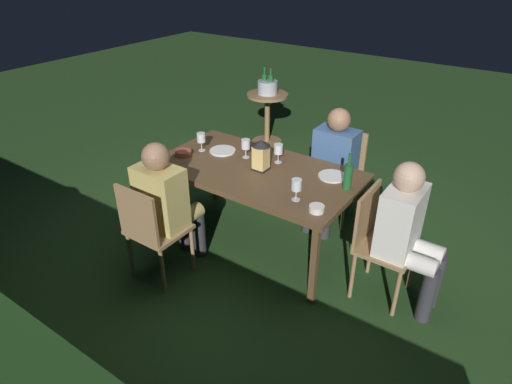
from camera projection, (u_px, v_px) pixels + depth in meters
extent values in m
plane|color=#26471E|center=(256.00, 241.00, 4.04)|extent=(16.00, 16.00, 0.00)
cube|color=brown|center=(256.00, 171.00, 3.68)|extent=(1.72, 0.94, 0.04)
cube|color=brown|center=(358.00, 216.00, 3.77)|extent=(0.05, 0.05, 0.71)
cube|color=brown|center=(215.00, 169.00, 4.55)|extent=(0.05, 0.05, 0.71)
cube|color=brown|center=(314.00, 265.00, 3.19)|extent=(0.05, 0.05, 0.71)
cube|color=brown|center=(159.00, 202.00, 3.97)|extent=(0.05, 0.05, 0.71)
cube|color=#9E7A51|center=(387.00, 247.00, 3.25)|extent=(0.40, 0.42, 0.03)
cube|color=#9E7A51|center=(367.00, 214.00, 3.23)|extent=(0.03, 0.40, 0.42)
cylinder|color=#9E7A51|center=(412.00, 267.00, 3.40)|extent=(0.03, 0.03, 0.42)
cylinder|color=#9E7A51|center=(396.00, 293.00, 3.15)|extent=(0.03, 0.03, 0.42)
cylinder|color=#9E7A51|center=(370.00, 252.00, 3.57)|extent=(0.03, 0.03, 0.42)
cylinder|color=#9E7A51|center=(352.00, 275.00, 3.31)|extent=(0.03, 0.03, 0.42)
cube|color=white|center=(401.00, 220.00, 3.09)|extent=(0.24, 0.38, 0.50)
sphere|color=#D1A889|center=(409.00, 177.00, 2.92)|extent=(0.21, 0.21, 0.21)
cylinder|color=white|center=(418.00, 248.00, 3.20)|extent=(0.36, 0.13, 0.13)
cylinder|color=white|center=(411.00, 260.00, 3.07)|extent=(0.36, 0.13, 0.13)
cylinder|color=#333338|center=(434.00, 281.00, 3.24)|extent=(0.11, 0.11, 0.45)
cylinder|color=#333338|center=(427.00, 295.00, 3.11)|extent=(0.11, 0.11, 0.45)
cube|color=#9E7A51|center=(159.00, 229.00, 3.45)|extent=(0.42, 0.40, 0.03)
cube|color=#9E7A51|center=(137.00, 216.00, 3.21)|extent=(0.40, 0.03, 0.42)
cylinder|color=#9E7A51|center=(161.00, 235.00, 3.78)|extent=(0.03, 0.03, 0.42)
cylinder|color=#9E7A51|center=(192.00, 249.00, 3.60)|extent=(0.03, 0.03, 0.42)
cylinder|color=#9E7A51|center=(131.00, 255.00, 3.53)|extent=(0.03, 0.03, 0.42)
cylinder|color=#9E7A51|center=(163.00, 271.00, 3.35)|extent=(0.03, 0.03, 0.42)
cube|color=tan|center=(161.00, 197.00, 3.37)|extent=(0.38, 0.24, 0.50)
sphere|color=#997051|center=(156.00, 157.00, 3.20)|extent=(0.21, 0.21, 0.21)
cylinder|color=tan|center=(168.00, 212.00, 3.63)|extent=(0.13, 0.36, 0.13)
cylinder|color=tan|center=(184.00, 218.00, 3.54)|extent=(0.13, 0.36, 0.13)
cylinder|color=#333338|center=(184.00, 227.00, 3.86)|extent=(0.11, 0.11, 0.45)
cylinder|color=#333338|center=(199.00, 233.00, 3.77)|extent=(0.11, 0.11, 0.45)
cube|color=#9E7A51|center=(336.00, 178.00, 4.21)|extent=(0.42, 0.40, 0.03)
cube|color=#9E7A51|center=(346.00, 150.00, 4.23)|extent=(0.40, 0.02, 0.42)
cylinder|color=#9E7A51|center=(343.00, 211.00, 4.11)|extent=(0.03, 0.03, 0.42)
cylinder|color=#9E7A51|center=(309.00, 200.00, 4.28)|extent=(0.03, 0.03, 0.42)
cylinder|color=#9E7A51|center=(358.00, 196.00, 4.35)|extent=(0.03, 0.03, 0.42)
cylinder|color=#9E7A51|center=(325.00, 186.00, 4.53)|extent=(0.03, 0.03, 0.42)
cube|color=#426699|center=(336.00, 155.00, 4.03)|extent=(0.38, 0.24, 0.50)
sphere|color=#997051|center=(339.00, 120.00, 3.86)|extent=(0.21, 0.21, 0.21)
cylinder|color=#426699|center=(336.00, 186.00, 4.00)|extent=(0.13, 0.36, 0.13)
cylinder|color=#426699|center=(318.00, 181.00, 4.09)|extent=(0.13, 0.36, 0.13)
cylinder|color=#333338|center=(326.00, 216.00, 4.01)|extent=(0.11, 0.11, 0.45)
cylinder|color=#333338|center=(308.00, 210.00, 4.10)|extent=(0.11, 0.11, 0.45)
cube|color=black|center=(261.00, 169.00, 3.66)|extent=(0.12, 0.12, 0.01)
cube|color=#F9D17A|center=(261.00, 157.00, 3.60)|extent=(0.11, 0.11, 0.20)
cone|color=black|center=(261.00, 143.00, 3.54)|extent=(0.15, 0.15, 0.05)
cylinder|color=#1E5B2D|center=(348.00, 177.00, 3.33)|extent=(0.07, 0.07, 0.20)
cylinder|color=#1E5B2D|center=(350.00, 159.00, 3.26)|extent=(0.03, 0.03, 0.09)
cylinder|color=silver|center=(278.00, 162.00, 3.78)|extent=(0.06, 0.06, 0.00)
cylinder|color=silver|center=(278.00, 158.00, 3.76)|extent=(0.01, 0.01, 0.08)
cylinder|color=silver|center=(278.00, 149.00, 3.71)|extent=(0.08, 0.08, 0.08)
cylinder|color=maroon|center=(278.00, 151.00, 3.73)|extent=(0.07, 0.07, 0.03)
cylinder|color=silver|center=(202.00, 150.00, 3.99)|extent=(0.06, 0.06, 0.00)
cylinder|color=silver|center=(202.00, 146.00, 3.97)|extent=(0.01, 0.01, 0.08)
cylinder|color=silver|center=(201.00, 137.00, 3.93)|extent=(0.08, 0.08, 0.08)
cylinder|color=maroon|center=(201.00, 140.00, 3.95)|extent=(0.07, 0.07, 0.03)
cylinder|color=silver|center=(246.00, 157.00, 3.87)|extent=(0.06, 0.06, 0.00)
cylinder|color=silver|center=(246.00, 153.00, 3.85)|extent=(0.01, 0.01, 0.08)
cylinder|color=silver|center=(246.00, 144.00, 3.80)|extent=(0.08, 0.08, 0.08)
cylinder|color=maroon|center=(246.00, 147.00, 3.82)|extent=(0.07, 0.07, 0.03)
cylinder|color=silver|center=(296.00, 199.00, 3.23)|extent=(0.06, 0.06, 0.00)
cylinder|color=silver|center=(296.00, 195.00, 3.21)|extent=(0.01, 0.01, 0.08)
cylinder|color=silver|center=(297.00, 185.00, 3.16)|extent=(0.08, 0.08, 0.08)
cylinder|color=maroon|center=(296.00, 188.00, 3.18)|extent=(0.07, 0.07, 0.03)
cylinder|color=white|center=(223.00, 151.00, 3.97)|extent=(0.24, 0.24, 0.01)
cylinder|color=white|center=(332.00, 176.00, 3.54)|extent=(0.23, 0.23, 0.01)
cylinder|color=#9E5138|center=(183.00, 153.00, 3.89)|extent=(0.14, 0.14, 0.05)
cylinder|color=#424C1E|center=(183.00, 152.00, 3.89)|extent=(0.12, 0.12, 0.01)
cylinder|color=silver|center=(317.00, 209.00, 3.07)|extent=(0.11, 0.11, 0.05)
cylinder|color=tan|center=(317.00, 207.00, 3.07)|extent=(0.09, 0.09, 0.01)
cylinder|color=#937047|center=(267.00, 95.00, 5.73)|extent=(0.55, 0.55, 0.03)
cylinder|color=#937047|center=(267.00, 120.00, 5.90)|extent=(0.07, 0.07, 0.65)
cylinder|color=#937047|center=(267.00, 141.00, 6.06)|extent=(0.41, 0.41, 0.02)
cylinder|color=#B2B7BF|center=(268.00, 87.00, 5.68)|extent=(0.26, 0.26, 0.17)
cylinder|color=white|center=(268.00, 84.00, 5.66)|extent=(0.23, 0.23, 0.04)
cylinder|color=#1E5B2D|center=(271.00, 81.00, 5.62)|extent=(0.07, 0.07, 0.16)
cylinder|color=#1E5B2D|center=(271.00, 71.00, 5.56)|extent=(0.03, 0.03, 0.09)
cylinder|color=#1E5B2D|center=(264.00, 80.00, 5.66)|extent=(0.07, 0.07, 0.16)
cylinder|color=#1E5B2D|center=(264.00, 71.00, 5.59)|extent=(0.03, 0.03, 0.09)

